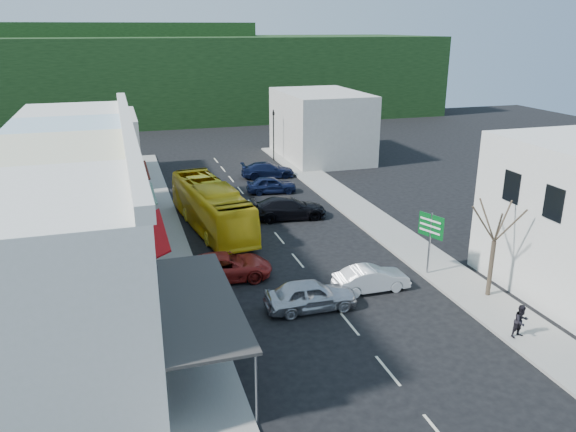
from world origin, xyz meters
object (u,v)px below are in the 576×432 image
(pedestrian_right, at_px, (521,320))
(traffic_signal, at_px, (274,135))
(bus, at_px, (211,207))
(car_white, at_px, (371,278))
(direction_sign, at_px, (429,245))
(car_silver, at_px, (311,296))
(street_tree, at_px, (494,241))
(pedestrian_left, at_px, (167,276))
(car_red, at_px, (225,267))

(pedestrian_right, distance_m, traffic_signal, 37.86)
(pedestrian_right, bearing_deg, traffic_signal, 84.60)
(bus, height_order, pedestrian_right, bus)
(car_white, xyz_separation_m, direction_sign, (3.89, 0.83, 1.17))
(car_white, bearing_deg, car_silver, 105.08)
(traffic_signal, bearing_deg, street_tree, 68.76)
(bus, relative_size, direction_sign, 3.11)
(car_white, relative_size, direction_sign, 1.18)
(pedestrian_right, relative_size, direction_sign, 0.46)
(pedestrian_left, distance_m, pedestrian_right, 17.48)
(street_tree, bearing_deg, bus, 129.18)
(car_red, height_order, pedestrian_right, pedestrian_right)
(pedestrian_right, height_order, street_tree, street_tree)
(car_white, bearing_deg, bus, 27.79)
(car_red, xyz_separation_m, street_tree, (12.69, -6.29, 2.43))
(car_silver, xyz_separation_m, pedestrian_left, (-6.65, 3.94, 0.30))
(bus, height_order, car_silver, bus)
(street_tree, bearing_deg, car_silver, 170.91)
(pedestrian_right, bearing_deg, car_silver, 138.88)
(car_silver, distance_m, street_tree, 9.72)
(bus, relative_size, car_silver, 2.64)
(car_red, bearing_deg, car_white, -112.73)
(pedestrian_right, bearing_deg, bus, 113.09)
(car_white, distance_m, car_red, 8.12)
(pedestrian_left, height_order, direction_sign, direction_sign)
(pedestrian_left, relative_size, street_tree, 0.27)
(pedestrian_left, height_order, traffic_signal, traffic_signal)
(pedestrian_left, distance_m, direction_sign, 14.52)
(bus, xyz_separation_m, direction_sign, (10.37, -11.32, 0.32))
(car_silver, height_order, pedestrian_right, pedestrian_right)
(car_silver, height_order, car_white, same)
(pedestrian_left, relative_size, pedestrian_right, 1.00)
(pedestrian_right, xyz_separation_m, traffic_signal, (-0.89, 37.81, 1.66))
(car_red, relative_size, street_tree, 0.73)
(bus, distance_m, pedestrian_left, 10.09)
(street_tree, distance_m, traffic_signal, 33.85)
(car_red, height_order, pedestrian_left, pedestrian_left)
(bus, distance_m, traffic_signal, 21.51)
(car_silver, height_order, pedestrian_left, pedestrian_left)
(car_white, distance_m, direction_sign, 4.14)
(direction_sign, bearing_deg, car_red, 144.32)
(bus, distance_m, street_tree, 19.01)
(bus, height_order, direction_sign, direction_sign)
(bus, bearing_deg, car_silver, -85.90)
(bus, height_order, car_white, bus)
(car_silver, bearing_deg, car_white, -73.04)
(direction_sign, xyz_separation_m, traffic_signal, (-0.53, 30.42, 0.79))
(car_silver, xyz_separation_m, car_red, (-3.39, 4.80, 0.00))
(car_silver, xyz_separation_m, street_tree, (9.30, -1.49, 2.43))
(car_red, relative_size, traffic_signal, 0.87)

